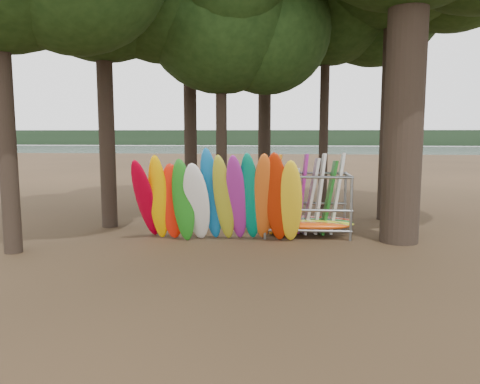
{
  "coord_description": "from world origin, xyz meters",
  "views": [
    {
      "loc": [
        1.06,
        -13.91,
        3.37
      ],
      "look_at": [
        -0.4,
        1.5,
        1.4
      ],
      "focal_mm": 35.0,
      "sensor_mm": 36.0,
      "label": 1
    }
  ],
  "objects": [
    {
      "name": "storage_rack",
      "position": [
        1.81,
        1.45,
        0.96
      ],
      "size": [
        3.15,
        1.59,
        2.73
      ],
      "color": "gray",
      "rests_on": "ground"
    },
    {
      "name": "ground",
      "position": [
        0.0,
        0.0,
        0.0
      ],
      "size": [
        120.0,
        120.0,
        0.0
      ],
      "primitive_type": "plane",
      "color": "#47331E",
      "rests_on": "ground"
    },
    {
      "name": "kayak_row",
      "position": [
        -0.87,
        0.03,
        1.35
      ],
      "size": [
        5.17,
        2.01,
        3.07
      ],
      "color": "#C0001E",
      "rests_on": "ground"
    },
    {
      "name": "oak_5",
      "position": [
        -1.25,
        3.23,
        7.6
      ],
      "size": [
        6.6,
        6.6,
        10.48
      ],
      "color": "black",
      "rests_on": "ground"
    },
    {
      "name": "lake",
      "position": [
        0.0,
        60.0,
        0.0
      ],
      "size": [
        160.0,
        160.0,
        0.0
      ],
      "primitive_type": "plane",
      "color": "gray",
      "rests_on": "ground"
    },
    {
      "name": "far_shore",
      "position": [
        0.0,
        110.0,
        2.0
      ],
      "size": [
        160.0,
        4.0,
        4.0
      ],
      "primitive_type": "cube",
      "color": "black",
      "rests_on": "ground"
    }
  ]
}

